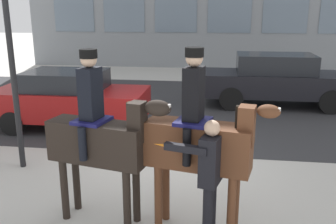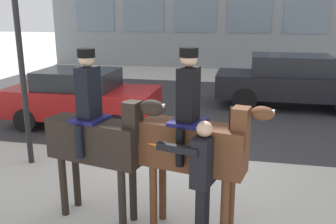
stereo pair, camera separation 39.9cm
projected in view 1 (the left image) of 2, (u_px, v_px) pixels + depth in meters
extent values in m
plane|color=#B2AFA8|center=(168.00, 164.00, 7.60)|extent=(80.00, 80.00, 0.00)
cube|color=#2D2D30|center=(188.00, 106.00, 12.13)|extent=(18.69, 8.50, 0.01)
cube|color=slate|center=(74.00, 10.00, 19.95)|extent=(2.19, 0.02, 2.30)
cube|color=slate|center=(124.00, 10.00, 19.59)|extent=(2.19, 0.02, 2.30)
cube|color=slate|center=(176.00, 10.00, 19.23)|extent=(2.19, 0.02, 2.30)
cube|color=slate|center=(230.00, 10.00, 18.87)|extent=(2.19, 0.02, 2.30)
cube|color=slate|center=(286.00, 10.00, 18.50)|extent=(2.19, 0.02, 2.30)
cube|color=black|center=(98.00, 142.00, 5.28)|extent=(1.49, 0.74, 0.59)
cylinder|color=black|center=(136.00, 192.00, 5.45)|extent=(0.11, 0.11, 0.93)
cylinder|color=black|center=(127.00, 202.00, 5.18)|extent=(0.11, 0.11, 0.93)
cylinder|color=black|center=(76.00, 181.00, 5.80)|extent=(0.11, 0.11, 0.93)
cylinder|color=black|center=(65.00, 190.00, 5.52)|extent=(0.11, 0.11, 0.93)
cube|color=black|center=(137.00, 122.00, 4.98)|extent=(0.25, 0.28, 0.55)
cube|color=#382314|center=(129.00, 120.00, 5.01)|extent=(0.06, 0.09, 0.49)
ellipsoid|color=black|center=(158.00, 108.00, 4.82)|extent=(0.39, 0.27, 0.22)
cube|color=silver|center=(166.00, 107.00, 4.78)|extent=(0.14, 0.08, 0.09)
cylinder|color=#382314|center=(54.00, 143.00, 5.57)|extent=(0.09, 0.09, 0.55)
cube|color=#14144C|center=(92.00, 120.00, 5.23)|extent=(0.52, 0.56, 0.05)
cube|color=black|center=(91.00, 93.00, 5.12)|extent=(0.28, 0.36, 0.71)
sphere|color=#D1A889|center=(89.00, 59.00, 5.00)|extent=(0.22, 0.22, 0.22)
cylinder|color=black|center=(88.00, 54.00, 4.98)|extent=(0.24, 0.24, 0.12)
cylinder|color=black|center=(103.00, 132.00, 5.54)|extent=(0.11, 0.11, 0.47)
cylinder|color=black|center=(82.00, 144.00, 5.05)|extent=(0.11, 0.11, 0.47)
cube|color=#59331E|center=(198.00, 146.00, 4.98)|extent=(1.48, 0.73, 0.62)
cylinder|color=#59331E|center=(235.00, 200.00, 5.17)|extent=(0.11, 0.11, 0.98)
cylinder|color=#59331E|center=(231.00, 211.00, 4.89)|extent=(0.11, 0.11, 0.98)
cylinder|color=#59331E|center=(166.00, 189.00, 5.50)|extent=(0.11, 0.11, 0.98)
cylinder|color=#59331E|center=(158.00, 198.00, 5.22)|extent=(0.11, 0.11, 0.98)
cube|color=#59331E|center=(246.00, 126.00, 4.69)|extent=(0.25, 0.28, 0.51)
cube|color=black|center=(237.00, 123.00, 4.72)|extent=(0.06, 0.09, 0.45)
ellipsoid|color=#59331E|center=(269.00, 111.00, 4.55)|extent=(0.32, 0.25, 0.17)
cube|color=silver|center=(276.00, 110.00, 4.51)|extent=(0.11, 0.07, 0.07)
cylinder|color=black|center=(146.00, 146.00, 5.26)|extent=(0.09, 0.09, 0.55)
cube|color=#14144C|center=(193.00, 121.00, 4.92)|extent=(0.52, 0.56, 0.05)
cube|color=black|center=(194.00, 94.00, 4.82)|extent=(0.28, 0.36, 0.69)
sphere|color=#D1A889|center=(194.00, 58.00, 4.70)|extent=(0.22, 0.22, 0.22)
cylinder|color=black|center=(194.00, 52.00, 4.68)|extent=(0.24, 0.24, 0.12)
cylinder|color=black|center=(198.00, 134.00, 5.24)|extent=(0.11, 0.11, 0.49)
cylinder|color=black|center=(187.00, 147.00, 4.75)|extent=(0.11, 0.11, 0.49)
cylinder|color=black|center=(207.00, 218.00, 4.81)|extent=(0.13, 0.13, 0.90)
cylinder|color=black|center=(211.00, 212.00, 4.95)|extent=(0.13, 0.13, 0.90)
cube|color=black|center=(211.00, 160.00, 4.67)|extent=(0.31, 0.44, 0.63)
sphere|color=#D1A889|center=(212.00, 128.00, 4.56)|extent=(0.20, 0.20, 0.20)
cube|color=black|center=(186.00, 149.00, 4.57)|extent=(0.55, 0.23, 0.09)
cone|color=orange|center=(160.00, 145.00, 4.70)|extent=(0.19, 0.09, 0.04)
cube|color=maroon|center=(71.00, 103.00, 9.77)|extent=(3.94, 1.70, 0.73)
cube|color=black|center=(66.00, 80.00, 9.62)|extent=(1.97, 1.50, 0.48)
cylinder|color=black|center=(108.00, 127.00, 8.96)|extent=(0.61, 0.20, 0.61)
cylinder|color=black|center=(124.00, 110.00, 10.45)|extent=(0.61, 0.20, 0.61)
cylinder|color=black|center=(13.00, 123.00, 9.28)|extent=(0.61, 0.20, 0.61)
cylinder|color=black|center=(42.00, 107.00, 10.77)|extent=(0.61, 0.20, 0.61)
cube|color=black|center=(277.00, 84.00, 11.99)|extent=(4.76, 1.75, 0.71)
cube|color=black|center=(275.00, 64.00, 11.83)|extent=(2.38, 1.54, 0.59)
cylinder|color=black|center=(331.00, 102.00, 11.12)|extent=(0.74, 0.21, 0.74)
cylinder|color=black|center=(318.00, 91.00, 12.66)|extent=(0.74, 0.21, 0.74)
cylinder|color=black|center=(231.00, 99.00, 11.51)|extent=(0.74, 0.21, 0.74)
cylinder|color=black|center=(230.00, 88.00, 13.05)|extent=(0.74, 0.21, 0.74)
cylinder|color=black|center=(14.00, 78.00, 7.02)|extent=(0.11, 0.11, 3.58)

